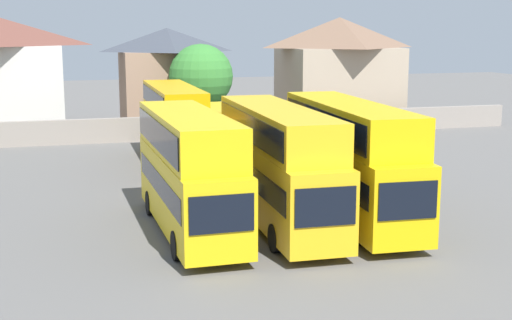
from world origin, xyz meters
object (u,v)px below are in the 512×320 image
(bus_4, at_px, (174,121))
(tree_behind_wall, at_px, (201,76))
(bus_1, at_px, (189,166))
(bus_2, at_px, (278,159))
(bus_5, at_px, (235,133))
(house_terrace_centre, at_px, (168,77))
(house_terrace_right, at_px, (339,69))
(bus_3, at_px, (349,154))

(bus_4, distance_m, tree_behind_wall, 13.10)
(bus_1, xyz_separation_m, bus_2, (3.88, 0.21, 0.04))
(bus_5, xyz_separation_m, house_terrace_centre, (-1.46, 16.81, 2.32))
(house_terrace_right, bearing_deg, tree_behind_wall, -164.91)
(bus_4, distance_m, house_terrace_right, 23.55)
(bus_1, bearing_deg, bus_4, 172.17)
(bus_3, relative_size, tree_behind_wall, 1.71)
(bus_3, bearing_deg, bus_5, -170.45)
(bus_4, bearing_deg, bus_3, 21.16)
(bus_1, xyz_separation_m, bus_5, (5.62, 14.46, -0.89))
(house_terrace_centre, bearing_deg, bus_5, -85.03)
(house_terrace_right, bearing_deg, bus_1, -122.15)
(bus_2, xyz_separation_m, bus_4, (-2.00, 14.60, -0.11))
(bus_3, bearing_deg, house_terrace_right, 161.66)
(tree_behind_wall, bearing_deg, bus_2, -94.77)
(bus_2, bearing_deg, tree_behind_wall, 177.08)
(house_terrace_centre, distance_m, tree_behind_wall, 4.65)
(bus_4, xyz_separation_m, house_terrace_right, (17.36, 15.80, 1.96))
(bus_3, bearing_deg, house_terrace_centre, -171.16)
(bus_1, distance_m, bus_5, 15.54)
(bus_4, bearing_deg, tree_behind_wall, 162.12)
(bus_2, bearing_deg, bus_1, -85.05)
(bus_3, bearing_deg, bus_4, -156.76)
(tree_behind_wall, bearing_deg, house_terrace_centre, 114.94)
(house_terrace_right, bearing_deg, bus_5, -130.15)
(bus_5, bearing_deg, bus_2, -11.85)
(bus_3, relative_size, house_terrace_centre, 1.46)
(house_terrace_right, distance_m, tree_behind_wall, 13.59)
(bus_5, distance_m, house_terrace_right, 21.30)
(bus_1, distance_m, house_terrace_centre, 31.58)
(bus_3, xyz_separation_m, tree_behind_wall, (-1.08, 26.87, 1.66))
(bus_2, distance_m, bus_3, 3.32)
(bus_1, xyz_separation_m, tree_behind_wall, (6.12, 27.07, 1.76))
(bus_2, xyz_separation_m, house_terrace_right, (15.36, 30.40, 1.85))
(bus_4, bearing_deg, house_terrace_right, 133.49)
(bus_1, distance_m, house_terrace_right, 36.20)
(bus_3, xyz_separation_m, bus_4, (-5.31, 14.61, -0.16))
(bus_1, bearing_deg, house_terrace_centre, 171.83)
(bus_2, bearing_deg, house_terrace_centre, -178.68)
(bus_3, bearing_deg, bus_1, -85.16)
(bus_3, distance_m, house_terrace_centre, 31.25)
(bus_1, bearing_deg, house_terrace_right, 147.26)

